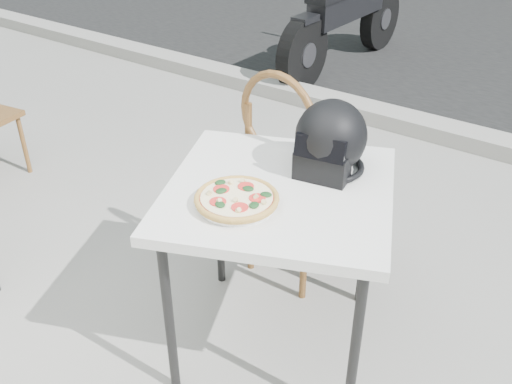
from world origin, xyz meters
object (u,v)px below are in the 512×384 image
Objects in this scene: pizza at (237,198)px; helmet at (330,141)px; cafe_chair_main at (291,168)px; plate at (237,203)px; motorcycle at (346,19)px; cafe_table_main at (279,203)px.

pizza is 0.46m from helmet.
helmet is at bearing 152.35° from cafe_chair_main.
plate is 0.32× the size of cafe_chair_main.
pizza is 0.17× the size of motorcycle.
motorcycle is (-1.48, 3.69, -0.34)m from plate.
pizza reaches higher than cafe_table_main.
plate reaches higher than cafe_table_main.
cafe_table_main is 0.49m from cafe_chair_main.
cafe_table_main is 0.99× the size of cafe_chair_main.
pizza is (-0.05, -0.20, 0.10)m from cafe_table_main.
plate is (-0.05, -0.20, 0.08)m from cafe_table_main.
helmet is 0.48m from cafe_chair_main.
helmet reaches higher than motorcycle.
helmet is at bearing 69.64° from cafe_table_main.
pizza is at bearing 88.80° from plate.
cafe_table_main is 0.22m from plate.
plate is 0.96× the size of pizza.
motorcycle is (-1.48, 3.69, -0.36)m from pizza.
pizza is 1.12× the size of helmet.
cafe_chair_main reaches higher than helmet.
motorcycle is (-1.31, 3.07, -0.15)m from cafe_chair_main.
cafe_chair_main reaches higher than plate.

